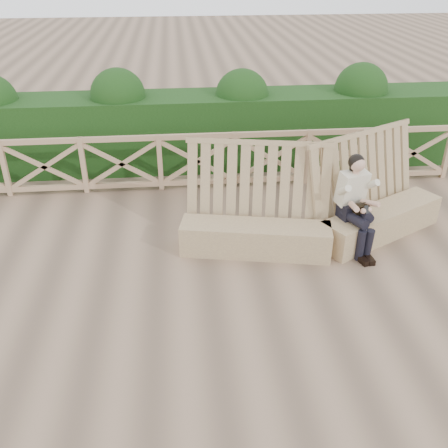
{
  "coord_description": "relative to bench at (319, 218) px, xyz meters",
  "views": [
    {
      "loc": [
        -0.36,
        -5.4,
        4.19
      ],
      "look_at": [
        0.21,
        0.4,
        0.9
      ],
      "focal_mm": 40.0,
      "sensor_mm": 36.0,
      "label": 1
    }
  ],
  "objects": [
    {
      "name": "hedge",
      "position": [
        -1.8,
        3.4,
        0.34
      ],
      "size": [
        12.0,
        1.2,
        1.5
      ],
      "primitive_type": "cube",
      "color": "black",
      "rests_on": "ground"
    },
    {
      "name": "woman",
      "position": [
        0.47,
        -0.21,
        0.4
      ],
      "size": [
        0.54,
        0.95,
        1.51
      ],
      "rotation": [
        0.0,
        0.0,
        0.3
      ],
      "color": "black",
      "rests_on": "ground"
    },
    {
      "name": "guardrail",
      "position": [
        -1.8,
        2.2,
        0.14
      ],
      "size": [
        10.1,
        0.09,
        1.1
      ],
      "color": "#9A785A",
      "rests_on": "ground"
    },
    {
      "name": "bench",
      "position": [
        0.0,
        0.0,
        0.0
      ],
      "size": [
        4.4,
        1.76,
        1.62
      ],
      "rotation": [
        0.0,
        0.0,
        0.18
      ],
      "color": "#84674B",
      "rests_on": "ground"
    },
    {
      "name": "ground",
      "position": [
        -1.8,
        -1.3,
        -0.41
      ],
      "size": [
        60.0,
        60.0,
        0.0
      ],
      "primitive_type": "plane",
      "color": "brown",
      "rests_on": "ground"
    }
  ]
}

